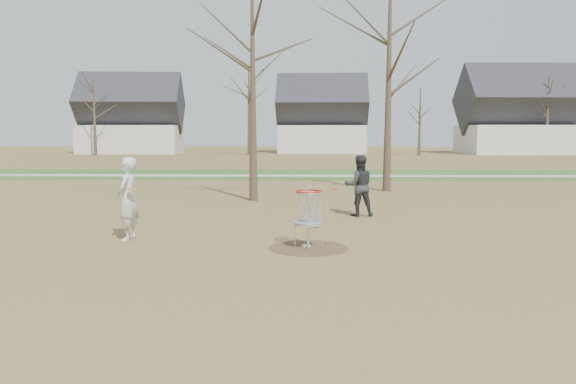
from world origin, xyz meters
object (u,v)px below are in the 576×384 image
(player_standing, at_px, (127,199))
(player_throwing, at_px, (359,186))
(disc_grounded, at_px, (306,245))
(disc_golf_basket, at_px, (308,208))

(player_standing, relative_size, player_throwing, 1.06)
(player_throwing, bearing_deg, player_standing, 27.21)
(player_throwing, relative_size, disc_grounded, 8.54)
(player_standing, bearing_deg, disc_golf_basket, 81.73)
(player_throwing, bearing_deg, disc_grounded, 63.63)
(player_standing, height_order, disc_golf_basket, player_standing)
(player_standing, xyz_separation_m, disc_grounded, (4.28, -0.62, -0.98))
(player_throwing, xyz_separation_m, disc_golf_basket, (-1.59, -4.81, -0.03))
(player_standing, distance_m, disc_golf_basket, 4.40)
(player_throwing, height_order, disc_grounded, player_throwing)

